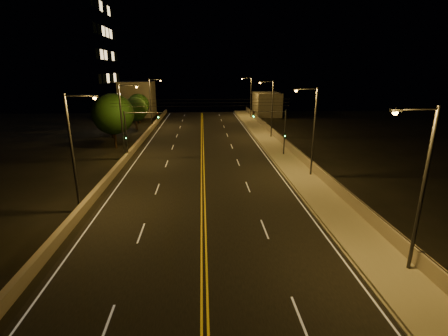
{
  "coord_description": "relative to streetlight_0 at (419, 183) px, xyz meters",
  "views": [
    {
      "loc": [
        0.07,
        -10.84,
        11.28
      ],
      "look_at": [
        2.0,
        18.0,
        2.5
      ],
      "focal_mm": 26.0,
      "sensor_mm": 36.0,
      "label": 1
    }
  ],
  "objects": [
    {
      "name": "streetlight_0",
      "position": [
        0.0,
        0.0,
        0.0
      ],
      "size": [
        2.55,
        0.28,
        9.58
      ],
      "color": "#2D2D33",
      "rests_on": "ground"
    },
    {
      "name": "traffic_signal_left",
      "position": [
        -20.35,
        26.52,
        -1.57
      ],
      "size": [
        5.11,
        0.31,
        6.24
      ],
      "color": "#2D2D33",
      "rests_on": "ground"
    },
    {
      "name": "sidewalk",
      "position": [
        -0.73,
        15.33,
        -5.35
      ],
      "size": [
        3.6,
        120.0,
        0.3
      ],
      "primitive_type": "cube",
      "color": "gray",
      "rests_on": "ground"
    },
    {
      "name": "streetlight_5",
      "position": [
        -21.46,
        26.47,
        0.0
      ],
      "size": [
        2.55,
        0.28,
        9.58
      ],
      "color": "#2D2D33",
      "rests_on": "ground"
    },
    {
      "name": "streetlight_6",
      "position": [
        -21.46,
        51.04,
        0.0
      ],
      "size": [
        2.55,
        0.28,
        9.58
      ],
      "color": "#2D2D33",
      "rests_on": "ground"
    },
    {
      "name": "building_tower",
      "position": [
        -40.21,
        47.23,
        10.22
      ],
      "size": [
        24.0,
        15.0,
        32.6
      ],
      "color": "gray",
      "rests_on": "ground"
    },
    {
      "name": "overhead_wires",
      "position": [
        -11.53,
        24.83,
        1.9
      ],
      "size": [
        22.0,
        0.03,
        0.83
      ],
      "color": "black"
    },
    {
      "name": "streetlight_1",
      "position": [
        0.0,
        17.56,
        0.0
      ],
      "size": [
        2.55,
        0.28,
        9.58
      ],
      "color": "#2D2D33",
      "rests_on": "ground"
    },
    {
      "name": "distant_building_left",
      "position": [
        -27.53,
        68.39,
        -1.24
      ],
      "size": [
        8.0,
        8.0,
        8.52
      ],
      "primitive_type": "cube",
      "color": "gray",
      "rests_on": "ground"
    },
    {
      "name": "streetlight_2",
      "position": [
        0.0,
        38.65,
        0.0
      ],
      "size": [
        2.55,
        0.28,
        9.58
      ],
      "color": "#2D2D33",
      "rests_on": "ground"
    },
    {
      "name": "streetlight_3",
      "position": [
        0.0,
        63.05,
        0.0
      ],
      "size": [
        2.55,
        0.28,
        9.58
      ],
      "color": "#2D2D33",
      "rests_on": "ground"
    },
    {
      "name": "streetlight_4",
      "position": [
        -21.46,
        9.96,
        0.0
      ],
      "size": [
        2.55,
        0.28,
        9.58
      ],
      "color": "#2D2D33",
      "rests_on": "ground"
    },
    {
      "name": "lane_markings",
      "position": [
        -11.53,
        15.26,
        -5.48
      ],
      "size": [
        17.32,
        116.0,
        0.0
      ],
      "color": "silver",
      "rests_on": "road"
    },
    {
      "name": "distant_building_right",
      "position": [
        4.97,
        67.28,
        -2.62
      ],
      "size": [
        6.0,
        10.0,
        5.78
      ],
      "primitive_type": "cube",
      "color": "gray",
      "rests_on": "ground"
    },
    {
      "name": "road",
      "position": [
        -11.53,
        15.33,
        -5.49
      ],
      "size": [
        18.0,
        120.0,
        0.02
      ],
      "primitive_type": "cube",
      "color": "black",
      "rests_on": "ground"
    },
    {
      "name": "tree_2",
      "position": [
        -24.37,
        48.66,
        -1.54
      ],
      "size": [
        4.65,
        4.65,
        6.3
      ],
      "color": "black",
      "rests_on": "ground"
    },
    {
      "name": "tree_1",
      "position": [
        -26.95,
        40.83,
        -1.09
      ],
      "size": [
        5.17,
        5.17,
        7.0
      ],
      "color": "black",
      "rests_on": "ground"
    },
    {
      "name": "parapet_wall",
      "position": [
        0.92,
        15.33,
        -4.7
      ],
      "size": [
        0.3,
        120.0,
        1.0
      ],
      "primitive_type": "cube",
      "color": "gray",
      "rests_on": "sidewalk"
    },
    {
      "name": "tree_3",
      "position": [
        -25.24,
        56.7,
        -1.49
      ],
      "size": [
        4.7,
        4.7,
        6.37
      ],
      "color": "black",
      "rests_on": "ground"
    },
    {
      "name": "tree_0",
      "position": [
        -24.44,
        32.88,
        -0.42
      ],
      "size": [
        5.96,
        5.96,
        8.07
      ],
      "color": "black",
      "rests_on": "ground"
    },
    {
      "name": "traffic_signal_right",
      "position": [
        -1.52,
        26.52,
        -1.57
      ],
      "size": [
        5.11,
        0.31,
        6.24
      ],
      "color": "#2D2D33",
      "rests_on": "ground"
    },
    {
      "name": "curb",
      "position": [
        -2.6,
        15.33,
        -5.43
      ],
      "size": [
        0.14,
        120.0,
        0.15
      ],
      "primitive_type": "cube",
      "color": "gray",
      "rests_on": "ground"
    },
    {
      "name": "parapet_rail",
      "position": [
        0.92,
        15.33,
        -4.17
      ],
      "size": [
        0.06,
        120.0,
        0.06
      ],
      "primitive_type": "cylinder",
      "rotation": [
        1.57,
        0.0,
        0.0
      ],
      "color": "black",
      "rests_on": "parapet_wall"
    },
    {
      "name": "jersey_barrier",
      "position": [
        -21.36,
        15.33,
        -5.09
      ],
      "size": [
        0.45,
        120.0,
        0.82
      ],
      "primitive_type": "cube",
      "color": "gray",
      "rests_on": "ground"
    }
  ]
}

